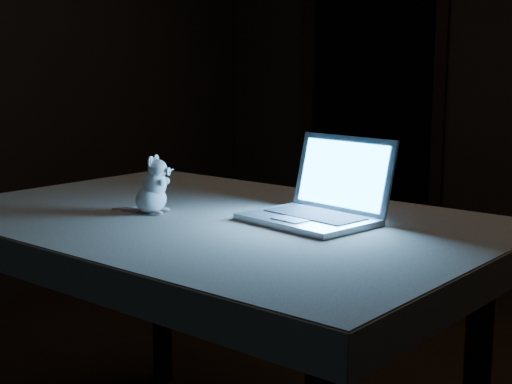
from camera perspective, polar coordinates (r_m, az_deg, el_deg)
The scene contains 5 objects.
doorway at distance 5.31m, azimuth 8.96°, elevation 7.31°, with size 1.06×0.36×2.13m, color black, non-canonical shape.
table at distance 2.34m, azimuth -3.09°, elevation -12.14°, with size 1.57×1.01×0.84m, color black, non-canonical shape.
tablecloth at distance 2.23m, azimuth -5.36°, elevation -3.03°, with size 1.67×1.11×0.10m, color #C1B39E, non-canonical shape.
laptop at distance 2.10m, azimuth 4.02°, elevation 0.86°, with size 0.36×0.31×0.24m, color #A8A8AD, non-canonical shape.
plush_mouse at distance 2.26m, azimuth -8.10°, elevation 0.56°, with size 0.13×0.13×0.18m, color white, non-canonical shape.
Camera 1 is at (0.95, -2.39, 1.30)m, focal length 52.00 mm.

